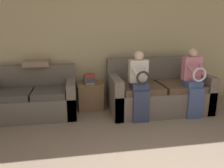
{
  "coord_description": "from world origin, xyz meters",
  "views": [
    {
      "loc": [
        -0.9,
        -1.34,
        1.62
      ],
      "look_at": [
        -0.35,
        1.89,
        0.75
      ],
      "focal_mm": 35.0,
      "sensor_mm": 36.0,
      "label": 1
    }
  ],
  "objects_px": {
    "child_left_seated": "(139,83)",
    "throw_pillow": "(37,63)",
    "couch_main": "(157,92)",
    "child_right_seated": "(193,81)",
    "couch_side": "(34,98)",
    "book_stack": "(90,79)",
    "side_shelf": "(90,95)"
  },
  "relations": [
    {
      "from": "child_left_seated",
      "to": "throw_pillow",
      "type": "relative_size",
      "value": 2.59
    },
    {
      "from": "couch_main",
      "to": "child_right_seated",
      "type": "xyz_separation_m",
      "value": [
        0.5,
        -0.43,
        0.33
      ]
    },
    {
      "from": "couch_side",
      "to": "book_stack",
      "type": "bearing_deg",
      "value": 9.26
    },
    {
      "from": "child_left_seated",
      "to": "book_stack",
      "type": "xyz_separation_m",
      "value": [
        -0.81,
        0.72,
        -0.06
      ]
    },
    {
      "from": "couch_side",
      "to": "child_left_seated",
      "type": "xyz_separation_m",
      "value": [
        1.86,
        -0.55,
        0.35
      ]
    },
    {
      "from": "book_stack",
      "to": "throw_pillow",
      "type": "height_order",
      "value": "throw_pillow"
    },
    {
      "from": "couch_main",
      "to": "side_shelf",
      "type": "xyz_separation_m",
      "value": [
        -1.3,
        0.29,
        -0.08
      ]
    },
    {
      "from": "child_right_seated",
      "to": "book_stack",
      "type": "distance_m",
      "value": 1.95
    },
    {
      "from": "child_left_seated",
      "to": "child_right_seated",
      "type": "xyz_separation_m",
      "value": [
        1.0,
        -0.0,
        0.01
      ]
    },
    {
      "from": "side_shelf",
      "to": "book_stack",
      "type": "bearing_deg",
      "value": 157.77
    },
    {
      "from": "child_right_seated",
      "to": "book_stack",
      "type": "bearing_deg",
      "value": 158.3
    },
    {
      "from": "child_left_seated",
      "to": "throw_pillow",
      "type": "bearing_deg",
      "value": 155.06
    },
    {
      "from": "child_left_seated",
      "to": "couch_main",
      "type": "bearing_deg",
      "value": 40.58
    },
    {
      "from": "side_shelf",
      "to": "book_stack",
      "type": "xyz_separation_m",
      "value": [
        -0.01,
        0.0,
        0.34
      ]
    },
    {
      "from": "couch_main",
      "to": "side_shelf",
      "type": "height_order",
      "value": "couch_main"
    },
    {
      "from": "child_right_seated",
      "to": "book_stack",
      "type": "height_order",
      "value": "child_right_seated"
    },
    {
      "from": "couch_main",
      "to": "child_right_seated",
      "type": "relative_size",
      "value": 1.53
    },
    {
      "from": "throw_pillow",
      "to": "book_stack",
      "type": "bearing_deg",
      "value": -6.69
    },
    {
      "from": "child_right_seated",
      "to": "book_stack",
      "type": "xyz_separation_m",
      "value": [
        -1.81,
        0.72,
        -0.06
      ]
    },
    {
      "from": "child_left_seated",
      "to": "couch_side",
      "type": "bearing_deg",
      "value": 163.56
    },
    {
      "from": "couch_main",
      "to": "child_right_seated",
      "type": "distance_m",
      "value": 0.74
    },
    {
      "from": "child_right_seated",
      "to": "throw_pillow",
      "type": "xyz_separation_m",
      "value": [
        -2.81,
        0.84,
        0.27
      ]
    },
    {
      "from": "throw_pillow",
      "to": "child_left_seated",
      "type": "bearing_deg",
      "value": -24.94
    },
    {
      "from": "book_stack",
      "to": "side_shelf",
      "type": "bearing_deg",
      "value": -22.23
    },
    {
      "from": "child_right_seated",
      "to": "side_shelf",
      "type": "bearing_deg",
      "value": 158.3
    },
    {
      "from": "book_stack",
      "to": "throw_pillow",
      "type": "xyz_separation_m",
      "value": [
        -0.99,
        0.12,
        0.33
      ]
    },
    {
      "from": "couch_main",
      "to": "side_shelf",
      "type": "relative_size",
      "value": 3.63
    },
    {
      "from": "child_right_seated",
      "to": "throw_pillow",
      "type": "height_order",
      "value": "child_right_seated"
    },
    {
      "from": "child_left_seated",
      "to": "throw_pillow",
      "type": "height_order",
      "value": "child_left_seated"
    },
    {
      "from": "child_left_seated",
      "to": "child_right_seated",
      "type": "relative_size",
      "value": 0.98
    },
    {
      "from": "side_shelf",
      "to": "throw_pillow",
      "type": "relative_size",
      "value": 1.12
    },
    {
      "from": "side_shelf",
      "to": "throw_pillow",
      "type": "distance_m",
      "value": 1.21
    }
  ]
}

